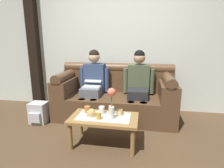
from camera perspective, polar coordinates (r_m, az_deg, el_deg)
The scene contains 15 objects.
ground_plane at distance 2.47m, azimuth -3.44°, elevation -20.33°, with size 14.00×14.00×0.00m, color #4C3823.
back_wall_patterned at distance 3.74m, azimuth 2.42°, elevation 14.47°, with size 6.00×0.12×2.90m, color silver.
timber_pillar at distance 4.25m, azimuth -23.33°, elevation 13.28°, with size 0.20×0.20×2.90m, color black.
couch at distance 3.36m, azimuth 1.05°, elevation -3.99°, with size 2.10×0.88×0.96m.
person_left at distance 3.37m, azimuth -5.87°, elevation 1.01°, with size 0.56×0.67×1.22m.
person_right at distance 3.25m, azimuth 8.27°, elevation 0.49°, with size 0.56×0.67×1.22m.
coffee_table at distance 2.46m, azimuth -2.57°, elevation -11.40°, with size 0.89×0.50×0.41m.
flower_vase at distance 2.29m, azimuth -0.14°, elevation -5.16°, with size 0.11×0.11×0.40m.
snack_bowl at distance 2.44m, azimuth -6.44°, elevation -9.00°, with size 0.12×0.12×0.10m.
cup_near_left at distance 2.46m, azimuth 2.49°, elevation -8.83°, with size 0.07×0.07×0.08m, color #DBB77A.
cup_near_right at distance 2.48m, azimuth -0.40°, elevation -8.12°, with size 0.06×0.06×0.12m, color #B26633.
cup_far_center at distance 2.56m, azimuth -7.73°, elevation -7.86°, with size 0.08×0.08×0.09m, color #B26633.
cup_far_left at distance 2.51m, azimuth -3.25°, elevation -8.12°, with size 0.08×0.08×0.10m, color silver.
cup_far_right at distance 2.34m, azimuth -4.15°, elevation -9.90°, with size 0.07×0.07×0.09m, color gold.
backpack_left at distance 3.39m, azimuth -21.95°, elevation -8.39°, with size 0.28×0.28×0.36m.
Camera 1 is at (0.49, -2.00, 1.37)m, focal length 29.20 mm.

